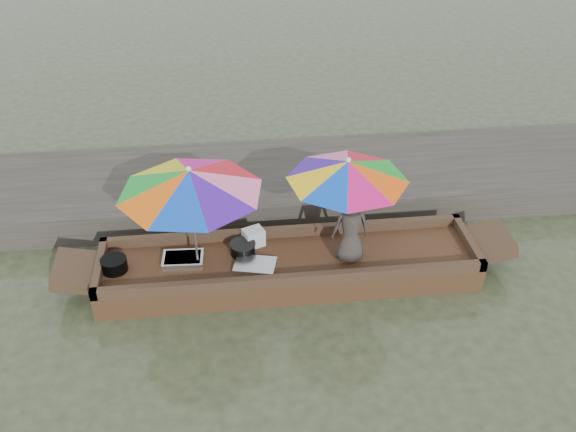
{
  "coord_description": "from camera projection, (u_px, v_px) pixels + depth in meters",
  "views": [
    {
      "loc": [
        -0.82,
        -7.04,
        5.84
      ],
      "look_at": [
        0.0,
        0.1,
        1.0
      ],
      "focal_mm": 40.0,
      "sensor_mm": 36.0,
      "label": 1
    }
  ],
  "objects": [
    {
      "name": "water",
      "position": [
        289.0,
        278.0,
        9.14
      ],
      "size": [
        80.0,
        80.0,
        0.0
      ],
      "primitive_type": "plane",
      "color": "#2E3720",
      "rests_on": "ground"
    },
    {
      "name": "tray_crayfish",
      "position": [
        183.0,
        260.0,
        8.85
      ],
      "size": [
        0.58,
        0.42,
        0.09
      ],
      "primitive_type": "cube",
      "rotation": [
        0.0,
        0.0,
        -0.05
      ],
      "color": "silver",
      "rests_on": "boat_hull"
    },
    {
      "name": "umbrella_bow",
      "position": [
        193.0,
        218.0,
        8.39
      ],
      "size": [
        2.28,
        2.28,
        1.55
      ],
      "primitive_type": null,
      "rotation": [
        0.0,
        0.0,
        0.23
      ],
      "color": "red",
      "rests_on": "boat_hull"
    },
    {
      "name": "charcoal_grill",
      "position": [
        243.0,
        249.0,
        8.99
      ],
      "size": [
        0.34,
        0.34,
        0.16
      ],
      "primitive_type": "cylinder",
      "color": "black",
      "rests_on": "boat_hull"
    },
    {
      "name": "supply_bag",
      "position": [
        254.0,
        237.0,
        9.14
      ],
      "size": [
        0.34,
        0.31,
        0.26
      ],
      "primitive_type": "cube",
      "rotation": [
        0.0,
        0.0,
        0.38
      ],
      "color": "silver",
      "rests_on": "boat_hull"
    },
    {
      "name": "umbrella_stern",
      "position": [
        346.0,
        209.0,
        8.58
      ],
      "size": [
        1.9,
        1.9,
        1.55
      ],
      "primitive_type": null,
      "rotation": [
        0.0,
        0.0,
        -0.19
      ],
      "color": "green",
      "rests_on": "boat_hull"
    },
    {
      "name": "tray_scallop",
      "position": [
        255.0,
        265.0,
        8.77
      ],
      "size": [
        0.64,
        0.51,
        0.06
      ],
      "primitive_type": "cube",
      "rotation": [
        0.0,
        0.0,
        -0.25
      ],
      "color": "silver",
      "rests_on": "boat_hull"
    },
    {
      "name": "vendor",
      "position": [
        351.0,
        228.0,
        8.66
      ],
      "size": [
        0.51,
        0.34,
        1.04
      ],
      "primitive_type": "imported",
      "rotation": [
        0.0,
        0.0,
        3.15
      ],
      "color": "#36302C",
      "rests_on": "boat_hull"
    },
    {
      "name": "boat_hull",
      "position": [
        289.0,
        268.0,
        9.04
      ],
      "size": [
        5.27,
        1.2,
        0.35
      ],
      "primitive_type": "cube",
      "color": "black",
      "rests_on": "water"
    },
    {
      "name": "dock",
      "position": [
        274.0,
        184.0,
        10.81
      ],
      "size": [
        22.0,
        2.2,
        0.5
      ],
      "primitive_type": "cube",
      "color": "#2D2B26",
      "rests_on": "ground"
    },
    {
      "name": "cooking_pot",
      "position": [
        114.0,
        265.0,
        8.68
      ],
      "size": [
        0.35,
        0.35,
        0.19
      ],
      "primitive_type": "cylinder",
      "color": "black",
      "rests_on": "boat_hull"
    }
  ]
}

